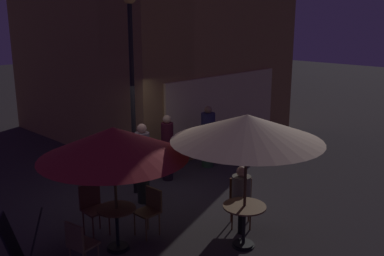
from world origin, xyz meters
The scene contains 15 objects.
ground_plane centered at (0.00, 0.00, 0.00)m, with size 60.00×60.00×0.00m, color #342F2F.
street_lamp_near_corner centered at (0.09, 0.63, 2.98)m, with size 0.30×0.30×4.51m.
menu_sandwich_board centered at (-3.12, -0.52, 0.46)m, with size 0.84×0.81×0.89m.
cafe_table_0 centered at (-0.10, -2.66, 0.58)m, with size 0.76×0.76×0.78m.
cafe_table_1 centered at (-1.72, -1.15, 0.54)m, with size 0.67×0.67×0.78m.
patio_umbrella_0 centered at (-0.10, -2.66, 2.17)m, with size 2.57×2.57×2.40m.
patio_umbrella_1 centered at (-1.72, -1.15, 1.94)m, with size 2.51×2.51×2.21m.
cafe_chair_0 centered at (0.55, -2.07, 0.54)m, with size 0.61×0.61×0.91m.
cafe_chair_1 centered at (-0.95, -1.13, 0.54)m, with size 0.42×0.42×0.89m.
cafe_chair_2 centered at (-1.68, -0.35, 0.59)m, with size 0.45×0.45×0.96m.
cafe_chair_3 centered at (-2.55, -1.30, 0.52)m, with size 0.45×0.45×0.86m.
patron_seated_0 centered at (0.45, -2.17, 0.70)m, with size 0.54×0.53×1.22m.
patron_standing_1 centered at (2.62, 0.68, 0.83)m, with size 0.38×0.38×1.67m.
patron_standing_2 centered at (-0.12, 0.08, 0.91)m, with size 0.31×0.31×1.78m.
patron_standing_3 centered at (1.18, 0.72, 0.84)m, with size 0.30×0.30×1.66m.
Camera 1 is at (-5.77, -6.94, 3.98)m, focal length 41.06 mm.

